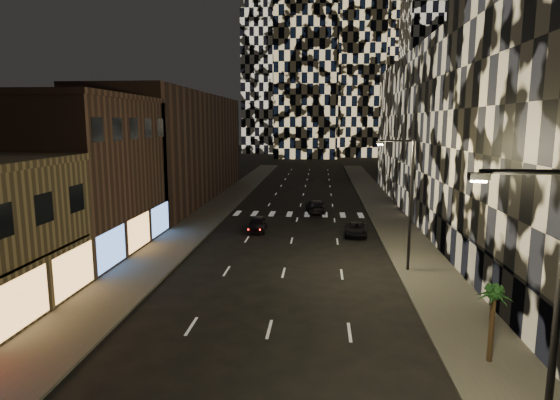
% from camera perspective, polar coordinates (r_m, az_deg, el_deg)
% --- Properties ---
extents(sidewalk_left, '(4.00, 120.00, 0.15)m').
position_cam_1_polar(sidewalk_left, '(54.40, -8.33, -1.47)').
color(sidewalk_left, '#47443F').
rests_on(sidewalk_left, ground).
extents(sidewalk_right, '(4.00, 120.00, 0.15)m').
position_cam_1_polar(sidewalk_right, '(53.49, 13.02, -1.80)').
color(sidewalk_right, '#47443F').
rests_on(sidewalk_right, ground).
extents(curb_left, '(0.20, 120.00, 0.15)m').
position_cam_1_polar(curb_left, '(53.96, -6.16, -1.52)').
color(curb_left, '#4C4C47').
rests_on(curb_left, ground).
extents(curb_right, '(0.20, 120.00, 0.15)m').
position_cam_1_polar(curb_right, '(53.24, 10.78, -1.78)').
color(curb_right, '#4C4C47').
rests_on(curb_right, ground).
extents(retail_brown, '(10.00, 15.00, 12.00)m').
position_cam_1_polar(retail_brown, '(40.68, -23.64, 2.62)').
color(retail_brown, '#4F362D').
rests_on(retail_brown, ground).
extents(retail_filler_left, '(10.00, 40.00, 14.00)m').
position_cam_1_polar(retail_filler_left, '(65.04, -12.49, 6.32)').
color(retail_filler_left, '#4F362D').
rests_on(retail_filler_left, ground).
extents(midrise_base, '(0.60, 25.00, 3.00)m').
position_cam_1_polar(midrise_base, '(29.56, 24.47, -8.68)').
color(midrise_base, '#383838').
rests_on(midrise_base, ground).
extents(midrise_filler_right, '(16.00, 40.00, 18.00)m').
position_cam_1_polar(midrise_filler_right, '(61.53, 21.76, 7.58)').
color(midrise_filler_right, '#232326').
rests_on(midrise_filler_right, ground).
extents(streetlight_near, '(2.55, 0.25, 9.00)m').
position_cam_1_polar(streetlight_near, '(14.21, 29.82, -12.04)').
color(streetlight_near, black).
rests_on(streetlight_near, sidewalk_right).
extents(streetlight_far, '(2.55, 0.25, 9.00)m').
position_cam_1_polar(streetlight_far, '(32.87, 15.27, 0.51)').
color(streetlight_far, black).
rests_on(streetlight_far, sidewalk_right).
extents(car_dark_midlane, '(1.88, 4.26, 1.43)m').
position_cam_1_polar(car_dark_midlane, '(44.66, -2.79, -2.93)').
color(car_dark_midlane, black).
rests_on(car_dark_midlane, ground).
extents(car_dark_oncoming, '(2.52, 5.18, 1.45)m').
position_cam_1_polar(car_dark_oncoming, '(54.14, 4.36, -0.75)').
color(car_dark_oncoming, black).
rests_on(car_dark_oncoming, ground).
extents(car_dark_rightlane, '(2.34, 4.43, 1.19)m').
position_cam_1_polar(car_dark_rightlane, '(43.47, 9.27, -3.55)').
color(car_dark_rightlane, black).
rests_on(car_dark_rightlane, ground).
extents(palm_tree, '(1.74, 1.72, 3.41)m').
position_cam_1_polar(palm_tree, '(21.96, 24.61, -10.86)').
color(palm_tree, '#47331E').
rests_on(palm_tree, sidewalk_right).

